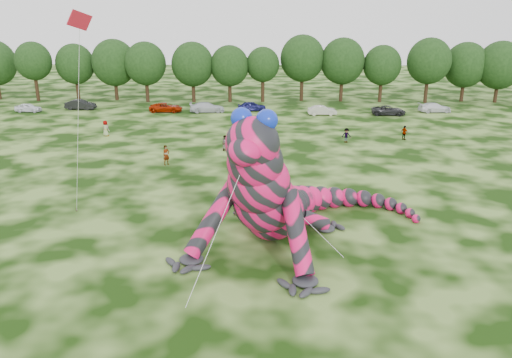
{
  "coord_description": "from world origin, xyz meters",
  "views": [
    {
      "loc": [
        2.34,
        -23.49,
        13.38
      ],
      "look_at": [
        1.51,
        4.98,
        4.0
      ],
      "focal_mm": 35.0,
      "sensor_mm": 36.0,
      "label": 1
    }
  ],
  "objects_px": {
    "tree_13": "(428,71)",
    "car_3": "(207,107)",
    "tree_7": "(193,72)",
    "tree_12": "(382,74)",
    "car_2": "(166,107)",
    "car_5": "(322,110)",
    "tree_11": "(342,70)",
    "tree_6": "(146,72)",
    "spectator_2": "(346,135)",
    "tree_15": "(499,72)",
    "spectator_1": "(225,143)",
    "car_6": "(389,110)",
    "car_7": "(435,108)",
    "flying_kite": "(79,37)",
    "tree_14": "(465,72)",
    "inflatable_gecko": "(279,168)",
    "spectator_5": "(245,163)",
    "tree_9": "(263,75)",
    "tree_3": "(35,72)",
    "tree_10": "(302,68)",
    "spectator_0": "(166,155)",
    "tree_4": "(76,72)",
    "car_4": "(252,106)",
    "spectator_3": "(404,133)",
    "tree_5": "(115,70)",
    "tree_8": "(230,74)",
    "car_1": "(81,105)",
    "car_0": "(28,108)"
  },
  "relations": [
    {
      "from": "tree_6",
      "to": "tree_11",
      "type": "distance_m",
      "value": 31.38
    },
    {
      "from": "tree_13",
      "to": "car_4",
      "type": "xyz_separation_m",
      "value": [
        -27.52,
        -8.12,
        -4.36
      ]
    },
    {
      "from": "spectator_5",
      "to": "tree_9",
      "type": "bearing_deg",
      "value": -28.93
    },
    {
      "from": "tree_11",
      "to": "car_1",
      "type": "bearing_deg",
      "value": -167.6
    },
    {
      "from": "car_6",
      "to": "car_7",
      "type": "bearing_deg",
      "value": -67.33
    },
    {
      "from": "tree_13",
      "to": "car_3",
      "type": "xyz_separation_m",
      "value": [
        -33.94,
        -9.35,
        -4.34
      ]
    },
    {
      "from": "tree_7",
      "to": "tree_10",
      "type": "bearing_deg",
      "value": 5.8
    },
    {
      "from": "spectator_3",
      "to": "tree_4",
      "type": "bearing_deg",
      "value": 20.68
    },
    {
      "from": "tree_14",
      "to": "car_0",
      "type": "xyz_separation_m",
      "value": [
        -66.22,
        -11.44,
        -4.07
      ]
    },
    {
      "from": "car_7",
      "to": "tree_8",
      "type": "bearing_deg",
      "value": 67.68
    },
    {
      "from": "tree_12",
      "to": "spectator_0",
      "type": "bearing_deg",
      "value": -126.81
    },
    {
      "from": "tree_3",
      "to": "tree_13",
      "type": "xyz_separation_m",
      "value": [
        62.85,
        0.06,
        0.34
      ]
    },
    {
      "from": "car_4",
      "to": "spectator_2",
      "type": "relative_size",
      "value": 2.58
    },
    {
      "from": "spectator_2",
      "to": "spectator_0",
      "type": "relative_size",
      "value": 0.86
    },
    {
      "from": "tree_5",
      "to": "tree_6",
      "type": "height_order",
      "value": "tree_5"
    },
    {
      "from": "tree_14",
      "to": "spectator_3",
      "type": "relative_size",
      "value": 5.83
    },
    {
      "from": "tree_14",
      "to": "tree_4",
      "type": "bearing_deg",
      "value": -179.99
    },
    {
      "from": "tree_6",
      "to": "spectator_2",
      "type": "distance_m",
      "value": 38.89
    },
    {
      "from": "tree_3",
      "to": "tree_11",
      "type": "height_order",
      "value": "tree_11"
    },
    {
      "from": "tree_3",
      "to": "tree_12",
      "type": "relative_size",
      "value": 1.05
    },
    {
      "from": "tree_14",
      "to": "spectator_0",
      "type": "bearing_deg",
      "value": -137.38
    },
    {
      "from": "inflatable_gecko",
      "to": "tree_7",
      "type": "xyz_separation_m",
      "value": [
        -12.98,
        50.83,
        0.31
      ]
    },
    {
      "from": "car_4",
      "to": "car_5",
      "type": "relative_size",
      "value": 1.04
    },
    {
      "from": "tree_7",
      "to": "tree_12",
      "type": "height_order",
      "value": "tree_7"
    },
    {
      "from": "tree_15",
      "to": "car_6",
      "type": "xyz_separation_m",
      "value": [
        -19.55,
        -11.32,
        -4.16
      ]
    },
    {
      "from": "car_4",
      "to": "tree_10",
      "type": "bearing_deg",
      "value": -50.79
    },
    {
      "from": "car_2",
      "to": "car_6",
      "type": "xyz_separation_m",
      "value": [
        31.73,
        -1.41,
        -0.01
      ]
    },
    {
      "from": "tree_10",
      "to": "spectator_2",
      "type": "distance_m",
      "value": 28.85
    },
    {
      "from": "tree_3",
      "to": "tree_15",
      "type": "distance_m",
      "value": 74.19
    },
    {
      "from": "tree_13",
      "to": "tree_6",
      "type": "bearing_deg",
      "value": -179.43
    },
    {
      "from": "tree_12",
      "to": "car_6",
      "type": "xyz_separation_m",
      "value": [
        -1.09,
        -11.29,
        -3.83
      ]
    },
    {
      "from": "car_7",
      "to": "spectator_1",
      "type": "bearing_deg",
      "value": 120.97
    },
    {
      "from": "car_2",
      "to": "spectator_1",
      "type": "distance_m",
      "value": 23.79
    },
    {
      "from": "tree_5",
      "to": "spectator_3",
      "type": "bearing_deg",
      "value": -33.32
    },
    {
      "from": "tree_7",
      "to": "spectator_2",
      "type": "distance_m",
      "value": 33.94
    },
    {
      "from": "flying_kite",
      "to": "tree_11",
      "type": "height_order",
      "value": "flying_kite"
    },
    {
      "from": "tree_13",
      "to": "car_3",
      "type": "bearing_deg",
      "value": -164.6
    },
    {
      "from": "tree_13",
      "to": "car_6",
      "type": "bearing_deg",
      "value": -127.55
    },
    {
      "from": "spectator_3",
      "to": "inflatable_gecko",
      "type": "bearing_deg",
      "value": 111.1
    },
    {
      "from": "tree_12",
      "to": "car_5",
      "type": "relative_size",
      "value": 2.24
    },
    {
      "from": "tree_3",
      "to": "tree_5",
      "type": "distance_m",
      "value": 12.67
    },
    {
      "from": "tree_14",
      "to": "tree_15",
      "type": "xyz_separation_m",
      "value": [
        5.01,
        -0.95,
        0.12
      ]
    },
    {
      "from": "car_5",
      "to": "spectator_5",
      "type": "xyz_separation_m",
      "value": [
        -9.45,
        -27.35,
        0.28
      ]
    },
    {
      "from": "car_2",
      "to": "car_5",
      "type": "relative_size",
      "value": 1.19
    },
    {
      "from": "tree_4",
      "to": "inflatable_gecko",
      "type": "bearing_deg",
      "value": -58.32
    },
    {
      "from": "tree_9",
      "to": "tree_5",
      "type": "bearing_deg",
      "value": 177.42
    },
    {
      "from": "tree_15",
      "to": "spectator_2",
      "type": "bearing_deg",
      "value": -135.28
    },
    {
      "from": "tree_13",
      "to": "car_4",
      "type": "bearing_deg",
      "value": -163.55
    },
    {
      "from": "tree_15",
      "to": "car_3",
      "type": "xyz_separation_m",
      "value": [
        -45.28,
        -9.99,
        -4.09
      ]
    },
    {
      "from": "tree_7",
      "to": "tree_11",
      "type": "xyz_separation_m",
      "value": [
        23.87,
        1.39,
        0.3
      ]
    }
  ]
}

